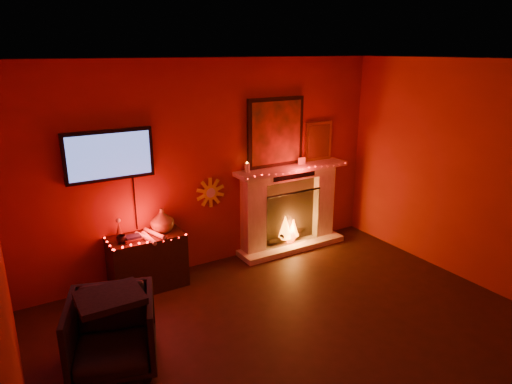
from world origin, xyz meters
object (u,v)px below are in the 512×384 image
fireplace (289,200)px  tv (109,156)px  console_table (148,258)px  armchair (112,333)px  sunburst_clock (210,193)px

fireplace → tv: size_ratio=1.76×
console_table → armchair: 1.47m
tv → console_table: size_ratio=1.28×
tv → sunburst_clock: size_ratio=3.10×
armchair → fireplace: bearing=43.7°
fireplace → sunburst_clock: size_ratio=5.45×
fireplace → armchair: 3.23m
fireplace → armchair: size_ratio=2.82×
sunburst_clock → armchair: (-1.70, -1.48, -0.65)m
tv → console_table: bearing=-32.8°
console_table → tv: bearing=147.2°
console_table → armchair: console_table is taller
fireplace → armchair: (-2.89, -1.39, -0.37)m
sunburst_clock → armchair: size_ratio=0.52×
sunburst_clock → tv: bearing=-178.8°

